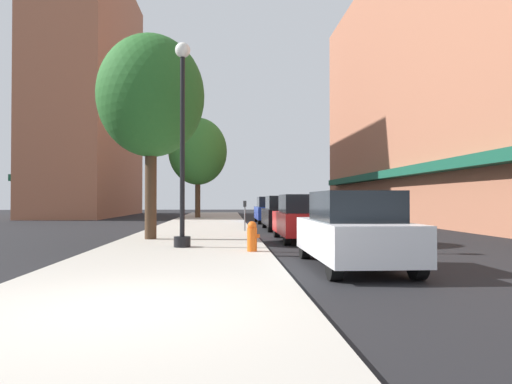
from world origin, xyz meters
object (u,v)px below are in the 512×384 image
object	(u,v)px
car_black	(283,213)
car_blue	(270,210)
fire_hydrant	(252,236)
tree_mid	(198,152)
car_white	(353,231)
tree_near	(151,97)
car_red	(303,218)
lamppost	(182,140)
parking_meter_near	(245,212)

from	to	relation	value
car_black	car_blue	world-z (taller)	same
car_black	fire_hydrant	bearing A→B (deg)	-101.93
tree_mid	car_white	world-z (taller)	tree_mid
tree_near	car_blue	size ratio (longest dim) A/B	1.65
car_blue	car_red	bearing A→B (deg)	-92.17
car_white	fire_hydrant	bearing A→B (deg)	130.88
tree_mid	car_black	size ratio (longest dim) A/B	1.77
car_black	car_blue	bearing A→B (deg)	89.41
lamppost	car_white	xyz separation A→B (m)	(4.02, -3.52, -2.39)
lamppost	car_blue	size ratio (longest dim) A/B	1.37
parking_meter_near	tree_near	distance (m)	6.69
parking_meter_near	tree_mid	world-z (taller)	tree_mid
fire_hydrant	car_red	distance (m)	4.81
tree_near	car_blue	bearing A→B (deg)	67.53
fire_hydrant	car_blue	distance (m)	17.17
car_white	car_blue	size ratio (longest dim) A/B	1.00
tree_mid	car_white	xyz separation A→B (m)	(4.94, -25.78, -4.34)
car_red	tree_near	bearing A→B (deg)	-179.54
parking_meter_near	tree_near	world-z (taller)	tree_near
lamppost	car_white	bearing A→B (deg)	-41.21
fire_hydrant	tree_mid	bearing A→B (deg)	96.97
lamppost	parking_meter_near	world-z (taller)	lamppost
tree_near	car_red	xyz separation A→B (m)	(5.37, 0.26, -4.24)
car_black	car_white	bearing A→B (deg)	-90.59
car_white	car_blue	xyz separation A→B (m)	(0.00, 19.32, 0.00)
car_black	tree_near	bearing A→B (deg)	-131.22
fire_hydrant	car_red	bearing A→B (deg)	64.43
fire_hydrant	car_black	distance (m)	10.53
fire_hydrant	tree_near	world-z (taller)	tree_near
car_red	car_black	xyz separation A→B (m)	(0.00, 6.00, 0.00)
parking_meter_near	car_red	size ratio (longest dim) A/B	0.30
fire_hydrant	parking_meter_near	distance (m)	8.11
fire_hydrant	car_blue	world-z (taller)	car_blue
tree_near	car_red	world-z (taller)	tree_near
car_white	lamppost	bearing A→B (deg)	137.35
car_red	car_white	bearing A→B (deg)	-92.29
lamppost	car_blue	xyz separation A→B (m)	(4.02, 15.80, -2.39)
tree_mid	car_red	world-z (taller)	tree_mid
car_black	lamppost	bearing A→B (deg)	-114.44
lamppost	parking_meter_near	bearing A→B (deg)	73.24
tree_near	tree_mid	xyz separation A→B (m)	(0.42, 19.44, 0.10)
tree_mid	car_black	distance (m)	14.74
lamppost	car_red	size ratio (longest dim) A/B	1.37
lamppost	parking_meter_near	distance (m)	7.51
car_white	car_red	size ratio (longest dim) A/B	1.00
car_black	car_red	bearing A→B (deg)	-90.59
car_red	car_blue	distance (m)	12.72
fire_hydrant	car_black	size ratio (longest dim) A/B	0.18
car_white	car_black	size ratio (longest dim) A/B	1.00
parking_meter_near	tree_near	xyz separation A→B (m)	(-3.42, -4.03, 4.10)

